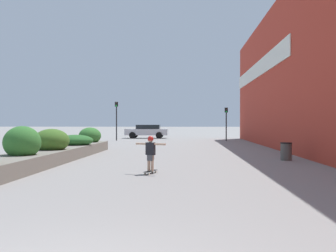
# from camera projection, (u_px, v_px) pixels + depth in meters

# --- Properties ---
(building_wall_right) EXTENTS (0.67, 43.15, 9.38)m
(building_wall_right) POSITION_uv_depth(u_px,v_px,m) (306.00, 62.00, 18.34)
(building_wall_right) COLOR #B23323
(building_wall_right) RESTS_ON ground_plane
(planter_box) EXTENTS (1.90, 14.40, 1.58)m
(planter_box) POSITION_uv_depth(u_px,v_px,m) (53.00, 149.00, 16.41)
(planter_box) COLOR slate
(planter_box) RESTS_ON ground_plane
(skateboard) EXTENTS (0.42, 0.76, 0.10)m
(skateboard) POSITION_uv_depth(u_px,v_px,m) (151.00, 172.00, 12.40)
(skateboard) COLOR black
(skateboard) RESTS_ON ground_plane
(skateboarder) EXTENTS (1.04, 0.44, 1.16)m
(skateboarder) POSITION_uv_depth(u_px,v_px,m) (151.00, 150.00, 12.39)
(skateboarder) COLOR tan
(skateboarder) RESTS_ON skateboard
(trash_bin) EXTENTS (0.51, 0.51, 0.80)m
(trash_bin) POSITION_uv_depth(u_px,v_px,m) (286.00, 151.00, 16.80)
(trash_bin) COLOR #514C47
(trash_bin) RESTS_ON ground_plane
(car_leftmost) EXTENTS (3.82, 1.86, 1.48)m
(car_leftmost) POSITION_uv_depth(u_px,v_px,m) (313.00, 131.00, 38.90)
(car_leftmost) COLOR maroon
(car_leftmost) RESTS_ON ground_plane
(car_center_left) EXTENTS (4.60, 2.00, 1.46)m
(car_center_left) POSITION_uv_depth(u_px,v_px,m) (147.00, 131.00, 40.64)
(car_center_left) COLOR #BCBCC1
(car_center_left) RESTS_ON ground_plane
(traffic_light_left) EXTENTS (0.28, 0.30, 3.66)m
(traffic_light_left) POSITION_uv_depth(u_px,v_px,m) (116.00, 114.00, 35.30)
(traffic_light_left) COLOR black
(traffic_light_left) RESTS_ON ground_plane
(traffic_light_right) EXTENTS (0.28, 0.30, 3.09)m
(traffic_light_right) POSITION_uv_depth(u_px,v_px,m) (226.00, 118.00, 34.46)
(traffic_light_right) COLOR black
(traffic_light_right) RESTS_ON ground_plane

